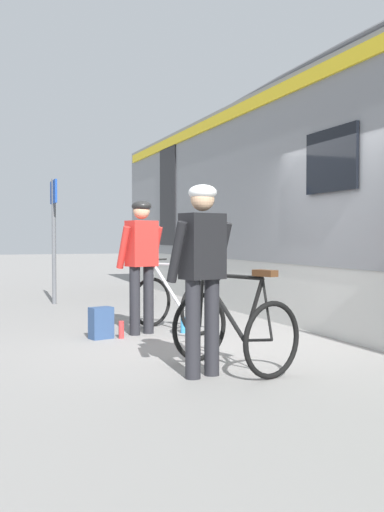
{
  "coord_description": "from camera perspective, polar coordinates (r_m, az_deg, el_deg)",
  "views": [
    {
      "loc": [
        -3.06,
        -6.53,
        1.28
      ],
      "look_at": [
        -0.44,
        0.45,
        1.05
      ],
      "focal_mm": 42.29,
      "sensor_mm": 36.0,
      "label": 1
    }
  ],
  "objects": [
    {
      "name": "water_bottle_by_the_backpack",
      "position": [
        7.73,
        -6.71,
        -6.94
      ],
      "size": [
        0.07,
        0.07,
        0.22
      ],
      "primitive_type": "cylinder",
      "color": "red",
      "rests_on": "ground"
    },
    {
      "name": "bicycle_near_silver",
      "position": [
        8.24,
        -1.59,
        -4.35
      ],
      "size": [
        1.06,
        1.26,
        0.99
      ],
      "color": "black",
      "rests_on": "ground"
    },
    {
      "name": "cyclist_near_in_red",
      "position": [
        7.96,
        -4.8,
        0.14
      ],
      "size": [
        0.66,
        0.45,
        1.76
      ],
      "color": "#232328",
      "rests_on": "ground"
    },
    {
      "name": "water_bottle_near_the_bikes",
      "position": [
        8.12,
        -0.82,
        -6.55
      ],
      "size": [
        0.08,
        0.08,
        0.21
      ],
      "primitive_type": "cylinder",
      "color": "#338CCC",
      "rests_on": "ground"
    },
    {
      "name": "ground_plane",
      "position": [
        7.33,
        4.49,
        -8.3
      ],
      "size": [
        80.0,
        80.0,
        0.0
      ],
      "primitive_type": "plane",
      "color": "gray"
    },
    {
      "name": "platform_sign_post",
      "position": [
        11.85,
        -12.94,
        3.39
      ],
      "size": [
        0.08,
        0.7,
        2.4
      ],
      "color": "#595B60",
      "rests_on": "ground"
    },
    {
      "name": "backpack_on_platform",
      "position": [
        7.73,
        -8.6,
        -6.28
      ],
      "size": [
        0.32,
        0.25,
        0.4
      ],
      "primitive_type": "cube",
      "rotation": [
        0.0,
        0.0,
        0.28
      ],
      "color": "navy",
      "rests_on": "ground"
    },
    {
      "name": "bicycle_far_black",
      "position": [
        5.88,
        3.99,
        -6.83
      ],
      "size": [
        1.01,
        1.24,
        0.99
      ],
      "color": "black",
      "rests_on": "ground"
    },
    {
      "name": "cyclist_far_in_dark",
      "position": [
        5.5,
        0.98,
        -0.59
      ],
      "size": [
        0.66,
        0.42,
        1.76
      ],
      "color": "#232328",
      "rests_on": "ground"
    }
  ]
}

